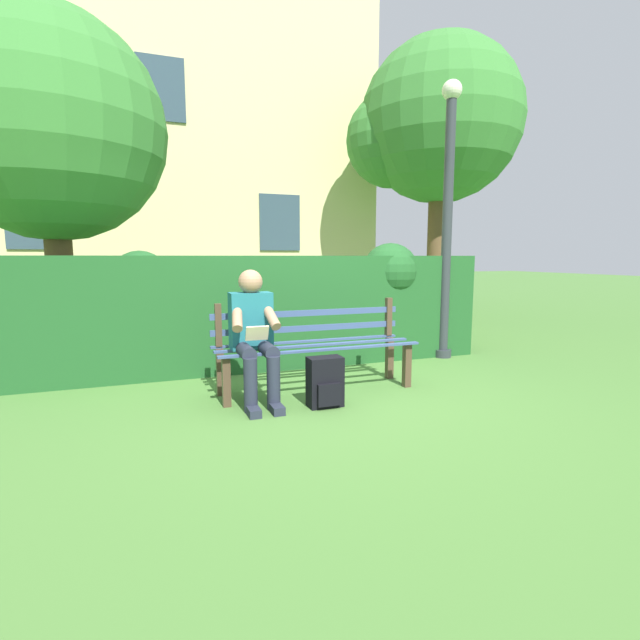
% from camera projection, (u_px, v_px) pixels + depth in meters
% --- Properties ---
extents(ground, '(60.00, 60.00, 0.00)m').
position_uv_depth(ground, '(316.00, 391.00, 4.59)').
color(ground, '#477533').
extents(park_bench, '(1.98, 0.52, 0.87)m').
position_uv_depth(park_bench, '(314.00, 346.00, 4.60)').
color(park_bench, '#4C3828').
rests_on(park_bench, ground).
extents(person_seated, '(0.44, 0.73, 1.20)m').
position_uv_depth(person_seated, '(254.00, 332.00, 4.19)').
color(person_seated, '#1E6672').
rests_on(person_seated, ground).
extents(hedge_backdrop, '(5.51, 0.88, 1.49)m').
position_uv_depth(hedge_backdrop, '(267.00, 307.00, 5.63)').
color(hedge_backdrop, '#1E5123').
rests_on(hedge_backdrop, ground).
extents(tree, '(2.89, 2.75, 4.26)m').
position_uv_depth(tree, '(40.00, 133.00, 5.67)').
color(tree, brown).
rests_on(tree, ground).
extents(building_facade, '(9.38, 3.32, 7.31)m').
position_uv_depth(building_facade, '(161.00, 153.00, 10.63)').
color(building_facade, beige).
rests_on(building_facade, ground).
extents(backpack, '(0.30, 0.25, 0.44)m').
position_uv_depth(backpack, '(325.00, 382.00, 4.09)').
color(backpack, black).
rests_on(backpack, ground).
extents(tree_far, '(3.27, 3.11, 5.48)m').
position_uv_depth(tree_far, '(432.00, 126.00, 9.08)').
color(tree_far, brown).
rests_on(tree_far, ground).
extents(lamp_post, '(0.25, 0.25, 3.46)m').
position_uv_depth(lamp_post, '(448.00, 213.00, 5.89)').
color(lamp_post, '#2D3338').
rests_on(lamp_post, ground).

